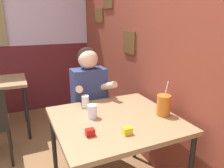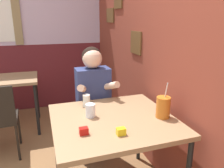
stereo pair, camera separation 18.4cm
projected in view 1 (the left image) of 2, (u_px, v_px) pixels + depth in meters
The scene contains 9 objects.
brick_wall_right at pixel (122, 32), 2.67m from camera, with size 0.08×4.59×2.70m.
back_wall at pixel (10, 29), 3.33m from camera, with size 5.42×0.09×2.70m.
main_table at pixel (116, 125), 1.75m from camera, with size 0.95×0.90×0.75m.
person_seated at pixel (90, 104), 2.27m from camera, with size 0.42×0.40×1.24m.
cocktail_pitcher at pixel (164, 105), 1.77m from camera, with size 0.11×0.11×0.29m.
glass_near_pitcher at pixel (93, 111), 1.72m from camera, with size 0.08×0.08×0.11m.
glass_center at pixel (86, 102), 1.93m from camera, with size 0.07×0.07×0.11m.
condiment_ketchup at pixel (90, 132), 1.46m from camera, with size 0.06×0.04×0.05m.
condiment_mustard at pixel (128, 131), 1.48m from camera, with size 0.06×0.04×0.05m.
Camera 1 is at (-0.00, -1.15, 1.50)m, focal length 35.00 mm.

